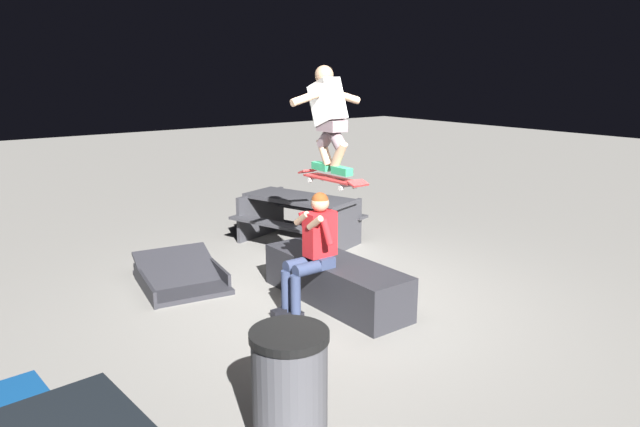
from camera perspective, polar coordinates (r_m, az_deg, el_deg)
The scene contains 8 objects.
ground_plane at distance 6.85m, azimuth 0.95°, elevation -8.54°, with size 40.00×40.00×0.00m, color gray.
ledge_box_main at distance 6.73m, azimuth 1.50°, elevation -6.66°, with size 2.01×0.62×0.51m, color #28282D.
person_sitting_on_ledge at distance 6.31m, azimuth -0.78°, elevation -3.29°, with size 0.59×0.75×1.34m.
skateboard at distance 6.23m, azimuth 1.15°, elevation 3.45°, with size 1.03×0.23×0.13m.
skater_airborne at distance 6.19m, azimuth 0.86°, elevation 9.80°, with size 0.62×0.89×1.12m.
kicker_ramp at distance 7.51m, azimuth -13.56°, elevation -6.33°, with size 1.43×1.18×0.43m.
picnic_table_back at distance 8.88m, azimuth -2.11°, elevation 0.13°, with size 2.02×1.79×0.75m.
trash_bin at distance 4.19m, azimuth -3.00°, elevation -17.17°, with size 0.55×0.55×0.91m.
Camera 1 is at (-4.95, 3.94, 2.62)m, focal length 32.32 mm.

